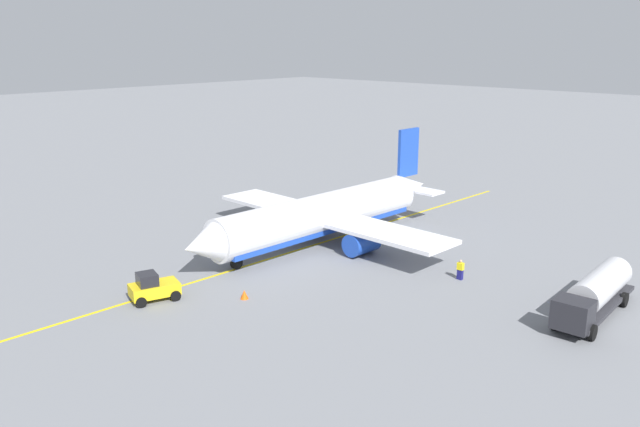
% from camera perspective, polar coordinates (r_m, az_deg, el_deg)
% --- Properties ---
extents(ground_plane, '(400.00, 400.00, 0.00)m').
position_cam_1_polar(ground_plane, '(62.79, 0.00, -2.64)').
color(ground_plane, slate).
extents(airplane, '(32.14, 27.62, 9.86)m').
position_cam_1_polar(airplane, '(62.32, 0.30, -0.14)').
color(airplane, white).
rests_on(airplane, ground).
extents(fuel_tanker, '(11.32, 3.32, 3.15)m').
position_cam_1_polar(fuel_tanker, '(50.22, 23.13, -6.48)').
color(fuel_tanker, '#2D2D33').
rests_on(fuel_tanker, ground).
extents(pushback_tug, '(4.03, 3.21, 2.20)m').
position_cam_1_polar(pushback_tug, '(50.80, -14.55, -6.34)').
color(pushback_tug, yellow).
rests_on(pushback_tug, ground).
extents(refueling_worker, '(0.38, 0.53, 1.71)m').
position_cam_1_polar(refueling_worker, '(54.55, 12.29, -4.90)').
color(refueling_worker, navy).
rests_on(refueling_worker, ground).
extents(safety_cone_nose, '(0.63, 0.63, 0.70)m').
position_cam_1_polar(safety_cone_nose, '(49.98, -6.70, -7.11)').
color(safety_cone_nose, '#F2590F').
rests_on(safety_cone_nose, ground).
extents(taxi_line_marking, '(62.75, 2.05, 0.01)m').
position_cam_1_polar(taxi_line_marking, '(62.78, 0.00, -2.64)').
color(taxi_line_marking, yellow).
rests_on(taxi_line_marking, ground).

